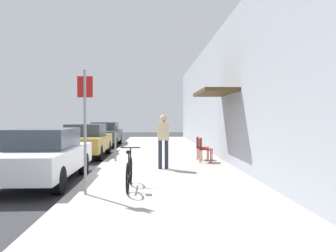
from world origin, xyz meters
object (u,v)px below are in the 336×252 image
(parked_car_0, at_px, (43,155))
(parked_car_1, at_px, (86,140))
(pedestrian_standing, at_px, (163,137))
(parked_car_2, at_px, (105,134))
(street_sign, at_px, (85,122))
(bicycle_0, at_px, (129,173))
(cafe_chair_0, at_px, (204,148))
(parking_meter, at_px, (115,140))
(cafe_chair_1, at_px, (201,146))

(parked_car_0, relative_size, parked_car_1, 1.00)
(parked_car_0, distance_m, pedestrian_standing, 3.59)
(parked_car_2, distance_m, pedestrian_standing, 10.82)
(parked_car_1, xyz_separation_m, street_sign, (1.50, -7.71, 0.89))
(street_sign, height_order, bicycle_0, street_sign)
(parked_car_2, height_order, cafe_chair_0, parked_car_2)
(parking_meter, relative_size, cafe_chair_0, 1.52)
(parked_car_1, distance_m, parked_car_2, 5.99)
(street_sign, bearing_deg, parked_car_1, 101.01)
(parked_car_0, height_order, pedestrian_standing, pedestrian_standing)
(parked_car_1, xyz_separation_m, bicycle_0, (2.38, -7.22, -0.27))
(parking_meter, relative_size, bicycle_0, 0.77)
(parked_car_2, bearing_deg, parking_meter, -79.49)
(parked_car_1, xyz_separation_m, pedestrian_standing, (3.26, -4.33, 0.37))
(parked_car_0, distance_m, parking_meter, 3.75)
(cafe_chair_1, bearing_deg, cafe_chair_0, -89.97)
(parked_car_0, height_order, cafe_chair_1, parked_car_0)
(parked_car_0, bearing_deg, bicycle_0, -31.23)
(cafe_chair_0, height_order, cafe_chair_1, same)
(street_sign, relative_size, cafe_chair_1, 2.99)
(parked_car_2, distance_m, cafe_chair_0, 10.03)
(parked_car_2, height_order, street_sign, street_sign)
(bicycle_0, height_order, cafe_chair_1, bicycle_0)
(parked_car_1, xyz_separation_m, parking_meter, (1.55, -2.37, 0.14))
(parked_car_2, xyz_separation_m, pedestrian_standing, (3.26, -10.31, 0.37))
(parking_meter, distance_m, street_sign, 5.40)
(parked_car_0, xyz_separation_m, parked_car_1, (0.00, 5.78, 0.01))
(parked_car_0, xyz_separation_m, pedestrian_standing, (3.26, 1.45, 0.38))
(parked_car_1, distance_m, cafe_chair_0, 5.56)
(parked_car_2, bearing_deg, cafe_chair_1, -59.28)
(bicycle_0, bearing_deg, cafe_chair_0, 61.31)
(street_sign, relative_size, bicycle_0, 1.52)
(parked_car_0, bearing_deg, parking_meter, 65.55)
(cafe_chair_0, bearing_deg, parking_meter, 171.99)
(street_sign, xyz_separation_m, cafe_chair_1, (3.29, 5.64, -1.02))
(parked_car_1, relative_size, pedestrian_standing, 2.59)
(parked_car_1, distance_m, bicycle_0, 7.61)
(parked_car_2, height_order, cafe_chair_1, parked_car_2)
(street_sign, distance_m, cafe_chair_0, 5.98)
(parked_car_1, relative_size, cafe_chair_1, 5.06)
(parked_car_2, bearing_deg, cafe_chair_0, -61.47)
(parked_car_2, relative_size, cafe_chair_0, 5.06)
(parked_car_1, bearing_deg, parked_car_0, -90.00)
(street_sign, bearing_deg, cafe_chair_1, 59.72)
(bicycle_0, bearing_deg, cafe_chair_1, 64.95)
(parked_car_0, bearing_deg, parked_car_2, 90.00)
(parking_meter, bearing_deg, parked_car_2, 100.51)
(bicycle_0, height_order, cafe_chair_0, bicycle_0)
(parking_meter, xyz_separation_m, street_sign, (-0.05, -5.34, 0.75))
(cafe_chair_0, relative_size, cafe_chair_1, 1.00)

